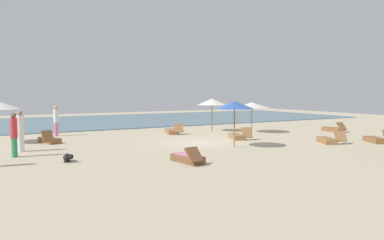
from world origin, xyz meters
TOP-DOWN VIEW (x-y plane):
  - ground_plane at (0.00, 0.00)m, footprint 60.00×60.00m
  - ocean_water at (0.00, 17.00)m, footprint 48.00×16.00m
  - umbrella_0 at (5.39, 2.90)m, footprint 2.26×2.26m
  - umbrella_1 at (0.46, -1.98)m, footprint 1.92×1.92m
  - umbrella_3 at (3.47, 4.84)m, footprint 2.02×2.02m
  - lounger_0 at (0.40, 4.84)m, footprint 1.00×1.79m
  - lounger_1 at (-3.54, -4.50)m, footprint 0.84×1.77m
  - lounger_2 at (5.65, -3.28)m, footprint 1.30×1.77m
  - lounger_3 at (-7.29, 4.07)m, footprint 1.05×1.73m
  - lounger_4 at (2.46, 0.47)m, footprint 1.10×1.77m
  - lounger_5 at (8.12, -4.36)m, footprint 1.29×1.74m
  - lounger_6 at (10.60, 0.57)m, footprint 0.62×1.70m
  - person_0 at (-9.32, 0.18)m, footprint 0.35×0.35m
  - person_1 at (-6.38, 7.24)m, footprint 0.33×0.33m
  - person_3 at (-8.93, 1.67)m, footprint 0.49×0.49m
  - dog at (-7.60, -2.00)m, footprint 0.48×0.73m

SIDE VIEW (x-z plane):
  - ground_plane at x=0.00m, z-range 0.00..0.00m
  - ocean_water at x=0.00m, z-range 0.00..0.06m
  - lounger_0 at x=0.40m, z-range -0.17..0.51m
  - lounger_6 at x=10.60m, z-range -0.17..0.51m
  - lounger_2 at x=5.65m, z-range -0.18..0.51m
  - lounger_4 at x=2.46m, z-range -0.19..0.53m
  - lounger_5 at x=8.12m, z-range -0.19..0.53m
  - lounger_3 at x=-7.29m, z-range -0.20..0.55m
  - lounger_1 at x=-3.54m, z-range -0.17..0.52m
  - dog at x=-7.60m, z-range 0.01..0.34m
  - person_3 at x=-8.93m, z-range 0.01..1.90m
  - person_1 at x=-6.38m, z-range 0.04..1.90m
  - person_0 at x=-9.32m, z-range 0.04..1.91m
  - umbrella_0 at x=5.39m, z-range 0.83..2.86m
  - umbrella_3 at x=3.47m, z-range 0.91..3.16m
  - umbrella_1 at x=0.46m, z-range 0.95..3.24m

